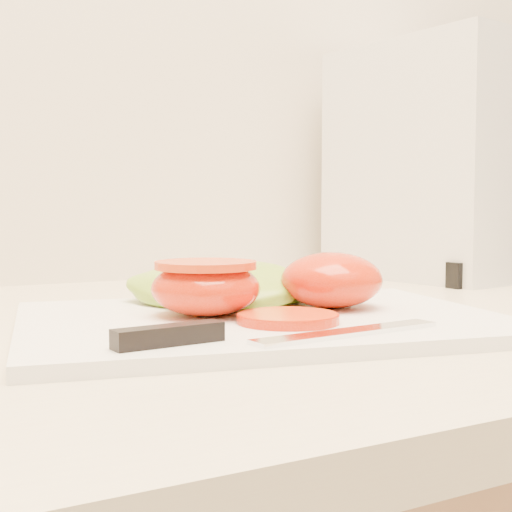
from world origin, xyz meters
TOP-DOWN VIEW (x-y plane):
  - cutting_board at (-0.25, 1.61)m, footprint 0.41×0.33m
  - tomato_half_dome at (-0.18, 1.61)m, footprint 0.08×0.08m
  - tomato_half_cut at (-0.29, 1.63)m, footprint 0.08×0.08m
  - tomato_slice_0 at (-0.25, 1.57)m, footprint 0.07×0.07m
  - lettuce_leaf_0 at (-0.25, 1.68)m, footprint 0.20×0.19m
  - lettuce_leaf_1 at (-0.20, 1.68)m, footprint 0.12×0.12m
  - knife at (-0.31, 1.52)m, footprint 0.22×0.05m
  - appliance at (0.16, 1.85)m, footprint 0.23×0.28m

SIDE VIEW (x-z plane):
  - cutting_board at x=-0.25m, z-range 0.93..0.94m
  - tomato_slice_0 at x=-0.25m, z-range 0.94..0.95m
  - knife at x=-0.31m, z-range 0.94..0.95m
  - lettuce_leaf_1 at x=-0.20m, z-range 0.94..0.96m
  - lettuce_leaf_0 at x=-0.25m, z-range 0.94..0.97m
  - tomato_half_cut at x=-0.29m, z-range 0.94..0.98m
  - tomato_half_dome at x=-0.18m, z-range 0.94..0.99m
  - appliance at x=0.16m, z-range 0.93..1.23m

